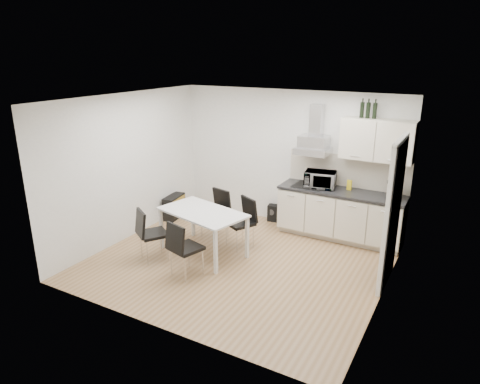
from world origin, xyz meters
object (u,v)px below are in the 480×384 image
at_px(chair_far_right, 240,224).
at_px(floor_speaker, 273,213).
at_px(chair_far_left, 215,215).
at_px(dining_table, 203,216).
at_px(chair_near_left, 154,234).
at_px(kitchenette, 344,195).
at_px(guitar_amp, 174,207).
at_px(chair_near_right, 186,249).

xyz_separation_m(chair_far_right, floor_speaker, (-0.01, 1.40, -0.27)).
relative_size(chair_far_left, floor_speaker, 2.64).
xyz_separation_m(dining_table, chair_near_left, (-0.57, -0.59, -0.23)).
relative_size(kitchenette, dining_table, 1.59).
bearing_deg(guitar_amp, chair_far_left, -26.98).
relative_size(kitchenette, floor_speaker, 7.55).
bearing_deg(chair_near_left, guitar_amp, 150.06).
xyz_separation_m(kitchenette, chair_far_left, (-2.05, -1.08, -0.39)).
xyz_separation_m(kitchenette, dining_table, (-1.87, -1.73, -0.16)).
height_order(chair_far_left, chair_near_left, same).
distance_m(dining_table, chair_far_left, 0.71).
bearing_deg(guitar_amp, dining_table, -45.01).
relative_size(dining_table, floor_speaker, 4.76).
height_order(chair_far_left, chair_near_right, same).
bearing_deg(chair_near_right, guitar_amp, 147.84).
distance_m(dining_table, guitar_amp, 1.84).
distance_m(chair_far_left, guitar_amp, 1.34).
distance_m(dining_table, chair_far_right, 0.69).
distance_m(chair_far_left, chair_near_left, 1.29).
height_order(chair_near_left, guitar_amp, chair_near_left).
distance_m(chair_near_left, floor_speaker, 2.68).
distance_m(kitchenette, dining_table, 2.55).
bearing_deg(kitchenette, chair_far_left, -152.27).
bearing_deg(kitchenette, chair_far_right, -139.41).
height_order(dining_table, floor_speaker, dining_table).
relative_size(dining_table, guitar_amp, 2.70).
height_order(dining_table, chair_near_right, chair_near_right).
distance_m(kitchenette, guitar_amp, 3.42).
bearing_deg(kitchenette, guitar_amp, -168.77).
bearing_deg(chair_far_right, kitchenette, -112.15).
relative_size(chair_far_right, chair_near_right, 1.00).
bearing_deg(dining_table, floor_speaker, 91.03).
xyz_separation_m(dining_table, chair_far_right, (0.43, 0.49, -0.23)).
height_order(chair_far_right, floor_speaker, chair_far_right).
bearing_deg(chair_far_left, chair_far_right, 178.46).
height_order(chair_near_right, guitar_amp, chair_near_right).
bearing_deg(dining_table, chair_far_right, 62.23).
bearing_deg(chair_near_left, chair_near_right, 20.13).
height_order(dining_table, chair_far_left, chair_far_left).
distance_m(chair_near_right, floor_speaker, 2.67).
distance_m(kitchenette, chair_far_right, 1.94).
height_order(dining_table, chair_far_right, chair_far_right).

